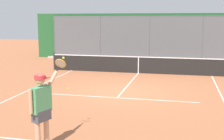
{
  "coord_description": "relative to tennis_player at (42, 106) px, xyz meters",
  "views": [
    {
      "loc": [
        -2.46,
        12.37,
        3.05
      ],
      "look_at": [
        0.28,
        0.66,
        1.05
      ],
      "focal_mm": 49.04,
      "sensor_mm": 36.0,
      "label": 1
    }
  ],
  "objects": [
    {
      "name": "court_line_markings",
      "position": [
        -0.7,
        -4.84,
        -1.07
      ],
      "size": [
        8.1,
        10.43,
        0.01
      ],
      "color": "white",
      "rests_on": "ground"
    },
    {
      "name": "tennis_ball_near_net",
      "position": [
        1.71,
        -6.08,
        -1.04
      ],
      "size": [
        0.07,
        0.07,
        0.07
      ],
      "primitive_type": "sphere",
      "color": "#D6E042",
      "rests_on": "ground"
    },
    {
      "name": "fence_backdrop",
      "position": [
        -0.7,
        -16.94,
        0.66
      ],
      "size": [
        18.04,
        1.37,
        3.49
      ],
      "color": "#565B60",
      "rests_on": "ground"
    },
    {
      "name": "ground_plane",
      "position": [
        -0.7,
        -6.06,
        -1.07
      ],
      "size": [
        60.0,
        60.0,
        0.0
      ],
      "primitive_type": "plane",
      "color": "#A8603D"
    },
    {
      "name": "tennis_net",
      "position": [
        -0.7,
        -10.82,
        -0.58
      ],
      "size": [
        10.41,
        0.09,
        1.07
      ],
      "color": "#2D2D2D",
      "rests_on": "ground"
    },
    {
      "name": "tennis_player",
      "position": [
        0.0,
        0.0,
        0.0
      ],
      "size": [
        0.46,
        1.46,
        2.09
      ],
      "rotation": [
        0.0,
        0.0,
        -1.9
      ],
      "color": "black",
      "rests_on": "ground"
    }
  ]
}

